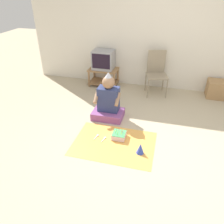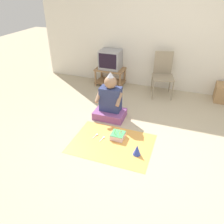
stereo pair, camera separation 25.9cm
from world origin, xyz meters
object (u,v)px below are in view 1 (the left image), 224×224
(person_seated, at_px, (108,102))
(cardboard_box_stack, at_px, (219,89))
(party_hat_blue, at_px, (140,148))
(birthday_cake, at_px, (119,135))
(tv, at_px, (103,60))
(folding_chair, at_px, (156,70))

(person_seated, bearing_deg, cardboard_box_stack, 33.82)
(party_hat_blue, bearing_deg, birthday_cake, 144.24)
(tv, relative_size, birthday_cake, 2.27)
(folding_chair, height_order, birthday_cake, folding_chair)
(tv, bearing_deg, person_seated, -69.99)
(folding_chair, distance_m, party_hat_blue, 2.19)
(person_seated, xyz_separation_m, birthday_cake, (0.34, -0.57, -0.25))
(folding_chair, height_order, party_hat_blue, folding_chair)
(tv, xyz_separation_m, cardboard_box_stack, (2.59, -0.00, -0.44))
(cardboard_box_stack, xyz_separation_m, person_seated, (-2.08, -1.40, 0.12))
(cardboard_box_stack, distance_m, person_seated, 2.51)
(tv, relative_size, cardboard_box_stack, 0.97)
(cardboard_box_stack, height_order, person_seated, person_seated)
(birthday_cake, bearing_deg, party_hat_blue, -35.76)
(tv, relative_size, person_seated, 0.55)
(tv, distance_m, birthday_cake, 2.22)
(cardboard_box_stack, distance_m, birthday_cake, 2.63)
(tv, height_order, birthday_cake, tv)
(cardboard_box_stack, bearing_deg, person_seated, -146.18)
(tv, height_order, cardboard_box_stack, tv)
(tv, distance_m, cardboard_box_stack, 2.63)
(tv, xyz_separation_m, party_hat_blue, (1.23, -2.25, -0.53))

